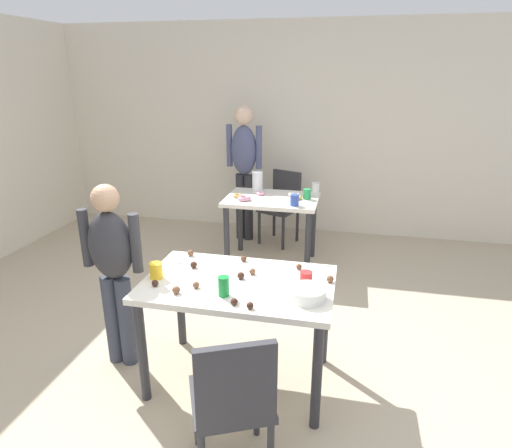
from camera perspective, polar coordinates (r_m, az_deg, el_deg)
name	(u,v)px	position (r m, az deg, el deg)	size (l,w,h in m)	color
ground_plane	(237,381)	(3.18, -2.47, -19.80)	(6.40, 6.40, 0.00)	tan
wall_back	(301,131)	(5.66, 5.86, 12.06)	(6.40, 0.10, 2.60)	beige
dining_table_near	(239,295)	(2.84, -2.30, -9.32)	(1.20, 0.75, 0.75)	silver
dining_table_far	(272,209)	(4.64, 2.08, 1.99)	(0.97, 0.69, 0.75)	silver
chair_near_table	(233,399)	(2.29, -3.03, -21.86)	(0.53, 0.53, 0.87)	#2D2D33
chair_far_table	(282,202)	(5.33, 3.44, 2.84)	(0.52, 0.52, 0.87)	#2D2D33
person_girl_near	(113,263)	(3.11, -18.25, -4.86)	(0.45, 0.21, 1.33)	#383D4C
person_adult_far	(244,161)	(5.27, -1.57, 8.26)	(0.46, 0.25, 1.64)	#28282D
mixing_bowl	(308,293)	(2.58, 6.80, -9.02)	(0.22, 0.22, 0.07)	white
soda_can	(224,286)	(2.60, -4.25, -8.13)	(0.07, 0.07, 0.12)	#198438
fork_near	(177,263)	(3.08, -10.32, -5.00)	(0.17, 0.02, 0.01)	silver
cup_near_0	(156,271)	(2.88, -12.95, -5.96)	(0.08, 0.08, 0.10)	yellow
cup_near_1	(306,279)	(2.73, 6.57, -7.10)	(0.08, 0.08, 0.09)	red
cake_ball_0	(244,259)	(3.05, -1.62, -4.54)	(0.04, 0.04, 0.04)	brown
cake_ball_1	(299,267)	(2.95, 5.65, -5.58)	(0.04, 0.04, 0.04)	brown
cake_ball_2	(176,290)	(2.67, -10.42, -8.48)	(0.05, 0.05, 0.05)	brown
cake_ball_3	(196,285)	(2.72, -7.87, -7.90)	(0.04, 0.04, 0.04)	brown
cake_ball_4	(330,279)	(2.80, 9.67, -7.10)	(0.05, 0.05, 0.05)	brown
cake_ball_5	(241,276)	(2.81, -2.00, -6.76)	(0.05, 0.05, 0.05)	#3D2319
cake_ball_6	(194,265)	(2.98, -8.16, -5.30)	(0.05, 0.05, 0.05)	#3D2319
cake_ball_7	(155,283)	(2.78, -13.08, -7.56)	(0.04, 0.04, 0.04)	#3D2319
cake_ball_8	(252,271)	(2.87, -0.48, -6.22)	(0.04, 0.04, 0.04)	brown
cake_ball_9	(234,302)	(2.52, -2.88, -10.11)	(0.04, 0.04, 0.04)	#3D2319
cake_ball_10	(250,305)	(2.48, -0.78, -10.62)	(0.04, 0.04, 0.04)	#3D2319
cake_ball_11	(191,253)	(3.18, -8.56, -3.75)	(0.05, 0.05, 0.05)	brown
pitcher_far	(258,181)	(4.82, 0.20, 5.60)	(0.12, 0.12, 0.22)	white
cup_far_0	(307,194)	(4.57, 6.69, 3.92)	(0.08, 0.08, 0.11)	green
cup_far_1	(295,200)	(4.33, 5.07, 3.14)	(0.09, 0.09, 0.11)	#3351B2
cup_far_2	(316,188)	(4.80, 7.80, 4.70)	(0.08, 0.08, 0.12)	white
donut_far_0	(244,198)	(4.50, -1.56, 3.39)	(0.14, 0.14, 0.04)	pink
donut_far_1	(261,193)	(4.71, 0.66, 4.03)	(0.10, 0.10, 0.03)	pink
donut_far_2	(294,195)	(4.66, 5.02, 3.87)	(0.13, 0.13, 0.04)	white
donut_far_3	(296,198)	(4.56, 5.30, 3.46)	(0.12, 0.12, 0.03)	gold
donut_far_4	(238,196)	(4.61, -2.41, 3.71)	(0.10, 0.10, 0.03)	gold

